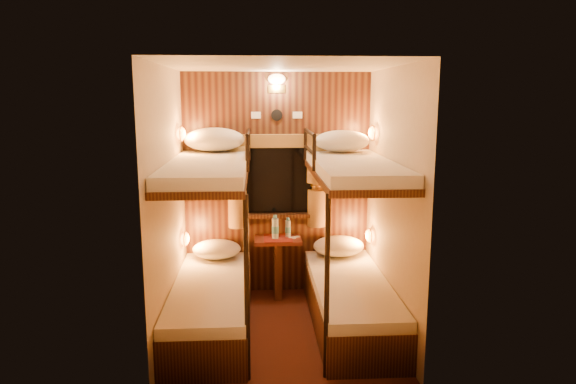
{
  "coord_description": "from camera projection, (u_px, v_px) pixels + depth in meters",
  "views": [
    {
      "loc": [
        -0.21,
        -4.46,
        2.14
      ],
      "look_at": [
        0.07,
        0.15,
        1.28
      ],
      "focal_mm": 32.0,
      "sensor_mm": 36.0,
      "label": 1
    }
  ],
  "objects": [
    {
      "name": "pillow_lower_right",
      "position": [
        339.0,
        246.0,
        5.5
      ],
      "size": [
        0.55,
        0.39,
        0.21
      ],
      "primitive_type": "ellipsoid",
      "color": "white",
      "rests_on": "bunk_right"
    },
    {
      "name": "table",
      "position": [
        278.0,
        259.0,
        5.54
      ],
      "size": [
        0.5,
        0.34,
        0.66
      ],
      "color": "#521712",
      "rests_on": "floor"
    },
    {
      "name": "curtains",
      "position": [
        277.0,
        180.0,
        5.5
      ],
      "size": [
        1.1,
        0.22,
        1.0
      ],
      "color": "olive",
      "rests_on": "back_panel"
    },
    {
      "name": "back_panel",
      "position": [
        277.0,
        185.0,
        5.57
      ],
      "size": [
        2.0,
        0.03,
        2.4
      ],
      "primitive_type": "cube",
      "color": "black",
      "rests_on": "floor"
    },
    {
      "name": "wall_right",
      "position": [
        392.0,
        203.0,
        4.62
      ],
      "size": [
        0.0,
        2.4,
        2.4
      ],
      "primitive_type": "plane",
      "rotation": [
        1.57,
        0.0,
        -1.57
      ],
      "color": "#C6B293",
      "rests_on": "floor"
    },
    {
      "name": "bunk_left",
      "position": [
        211.0,
        272.0,
        4.7
      ],
      "size": [
        0.72,
        1.9,
        1.82
      ],
      "color": "black",
      "rests_on": "floor"
    },
    {
      "name": "pillow_lower_left",
      "position": [
        217.0,
        249.0,
        5.41
      ],
      "size": [
        0.51,
        0.36,
        0.2
      ],
      "primitive_type": "ellipsoid",
      "color": "white",
      "rests_on": "bunk_left"
    },
    {
      "name": "bottle_right",
      "position": [
        288.0,
        229.0,
        5.52
      ],
      "size": [
        0.06,
        0.06,
        0.21
      ],
      "rotation": [
        0.0,
        0.0,
        0.42
      ],
      "color": "#99BFE5",
      "rests_on": "table"
    },
    {
      "name": "wall_left",
      "position": [
        168.0,
        206.0,
        4.5
      ],
      "size": [
        0.0,
        2.4,
        2.4
      ],
      "primitive_type": "plane",
      "rotation": [
        1.57,
        0.0,
        1.57
      ],
      "color": "#C6B293",
      "rests_on": "floor"
    },
    {
      "name": "pillow_upper_left",
      "position": [
        214.0,
        139.0,
        5.25
      ],
      "size": [
        0.62,
        0.44,
        0.24
      ],
      "primitive_type": "ellipsoid",
      "color": "white",
      "rests_on": "bunk_left"
    },
    {
      "name": "bunk_right",
      "position": [
        351.0,
        269.0,
        4.78
      ],
      "size": [
        0.72,
        1.9,
        1.82
      ],
      "color": "black",
      "rests_on": "floor"
    },
    {
      "name": "floor",
      "position": [
        282.0,
        330.0,
        4.78
      ],
      "size": [
        2.1,
        2.1,
        0.0
      ],
      "primitive_type": "plane",
      "color": "#3D1C10",
      "rests_on": "ground"
    },
    {
      "name": "ceiling",
      "position": [
        281.0,
        66.0,
        4.34
      ],
      "size": [
        2.1,
        2.1,
        0.0
      ],
      "primitive_type": "plane",
      "rotation": [
        3.14,
        0.0,
        0.0
      ],
      "color": "silver",
      "rests_on": "wall_back"
    },
    {
      "name": "window",
      "position": [
        277.0,
        187.0,
        5.55
      ],
      "size": [
        1.0,
        0.12,
        0.79
      ],
      "color": "black",
      "rests_on": "back_panel"
    },
    {
      "name": "sachet_a",
      "position": [
        293.0,
        238.0,
        5.5
      ],
      "size": [
        0.09,
        0.08,
        0.01
      ],
      "primitive_type": "cube",
      "rotation": [
        0.0,
        0.0,
        -0.34
      ],
      "color": "silver",
      "rests_on": "table"
    },
    {
      "name": "reading_lamps",
      "position": [
        278.0,
        186.0,
        5.24
      ],
      "size": [
        2.0,
        0.2,
        1.25
      ],
      "color": "orange",
      "rests_on": "wall_left"
    },
    {
      "name": "sachet_b",
      "position": [
        296.0,
        237.0,
        5.54
      ],
      "size": [
        0.08,
        0.07,
        0.01
      ],
      "primitive_type": "cube",
      "rotation": [
        0.0,
        0.0,
        0.41
      ],
      "color": "silver",
      "rests_on": "table"
    },
    {
      "name": "wall_back",
      "position": [
        277.0,
        184.0,
        5.59
      ],
      "size": [
        2.4,
        0.0,
        2.4
      ],
      "primitive_type": "plane",
      "rotation": [
        1.57,
        0.0,
        0.0
      ],
      "color": "#C6B293",
      "rests_on": "floor"
    },
    {
      "name": "bottle_left",
      "position": [
        275.0,
        228.0,
        5.45
      ],
      "size": [
        0.08,
        0.08,
        0.26
      ],
      "rotation": [
        0.0,
        0.0,
        -0.42
      ],
      "color": "#99BFE5",
      "rests_on": "table"
    },
    {
      "name": "pillow_upper_right",
      "position": [
        342.0,
        141.0,
        5.2
      ],
      "size": [
        0.56,
        0.4,
        0.22
      ],
      "primitive_type": "ellipsoid",
      "color": "white",
      "rests_on": "bunk_right"
    },
    {
      "name": "back_fixtures",
      "position": [
        277.0,
        87.0,
        5.35
      ],
      "size": [
        0.54,
        0.09,
        0.48
      ],
      "color": "black",
      "rests_on": "back_panel"
    },
    {
      "name": "wall_front",
      "position": [
        289.0,
        235.0,
        3.53
      ],
      "size": [
        2.4,
        0.0,
        2.4
      ],
      "primitive_type": "plane",
      "rotation": [
        -1.57,
        0.0,
        0.0
      ],
      "color": "#C6B293",
      "rests_on": "floor"
    }
  ]
}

